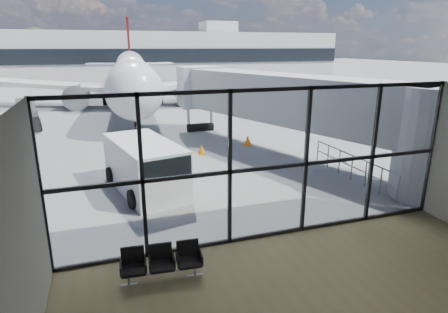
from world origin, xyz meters
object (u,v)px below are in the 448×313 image
airliner (132,74)px  service_van (146,166)px  seating_row (161,260)px  belt_loader (27,120)px

airliner → service_van: bearing=-89.6°
airliner → service_van: airliner is taller
seating_row → belt_loader: bearing=110.4°
seating_row → service_van: (0.39, 6.07, 0.54)m
seating_row → airliner: bearing=90.1°
seating_row → service_van: bearing=90.4°
airliner → belt_loader: bearing=-122.9°
airliner → belt_loader: (-8.19, -10.75, -2.20)m
service_van → airliner: bearing=73.4°
airliner → belt_loader: airliner is taller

